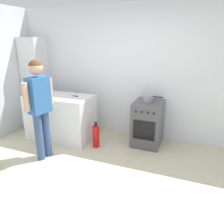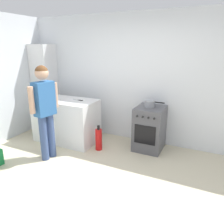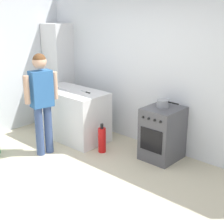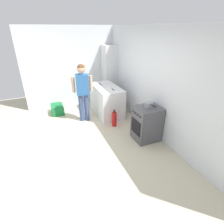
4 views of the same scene
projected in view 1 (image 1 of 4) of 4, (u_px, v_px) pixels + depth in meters
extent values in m
plane|color=beige|center=(96.00, 187.00, 3.03)|extent=(8.00, 8.00, 0.00)
cube|color=silver|center=(137.00, 74.00, 4.34)|extent=(6.00, 0.10, 2.60)
cube|color=silver|center=(61.00, 117.00, 4.42)|extent=(1.30, 0.70, 0.90)
cube|color=#4C4C51|center=(148.00, 123.00, 4.17)|extent=(0.53, 0.60, 0.85)
cube|color=black|center=(144.00, 130.00, 3.91)|extent=(0.40, 0.01, 0.36)
cylinder|color=black|center=(141.00, 103.00, 3.97)|extent=(0.17, 0.17, 0.01)
cylinder|color=black|center=(154.00, 105.00, 3.89)|extent=(0.17, 0.17, 0.01)
cylinder|color=black|center=(144.00, 100.00, 4.18)|extent=(0.17, 0.17, 0.01)
cylinder|color=black|center=(156.00, 101.00, 4.10)|extent=(0.17, 0.17, 0.01)
cylinder|color=black|center=(136.00, 112.00, 3.85)|extent=(0.04, 0.02, 0.04)
cylinder|color=black|center=(142.00, 112.00, 3.81)|extent=(0.04, 0.02, 0.04)
cylinder|color=black|center=(148.00, 113.00, 3.77)|extent=(0.04, 0.02, 0.04)
cylinder|color=black|center=(154.00, 114.00, 3.74)|extent=(0.04, 0.02, 0.04)
cylinder|color=gray|center=(148.00, 98.00, 4.04)|extent=(0.20, 0.20, 0.12)
cylinder|color=black|center=(158.00, 97.00, 3.96)|extent=(0.18, 0.02, 0.02)
cube|color=silver|center=(70.00, 95.00, 4.29)|extent=(0.14, 0.05, 0.01)
cube|color=black|center=(76.00, 96.00, 4.23)|extent=(0.11, 0.04, 0.01)
cube|color=silver|center=(49.00, 96.00, 4.27)|extent=(0.22, 0.05, 0.01)
cube|color=black|center=(42.00, 95.00, 4.32)|extent=(0.11, 0.03, 0.01)
cylinder|color=#384C7A|center=(39.00, 137.00, 3.62)|extent=(0.13, 0.13, 0.82)
cylinder|color=#384C7A|center=(47.00, 134.00, 3.75)|extent=(0.13, 0.13, 0.82)
cube|color=#2D609E|center=(39.00, 95.00, 3.47)|extent=(0.26, 0.37, 0.58)
cylinder|color=tan|center=(26.00, 97.00, 3.27)|extent=(0.09, 0.09, 0.44)
cylinder|color=tan|center=(50.00, 91.00, 3.65)|extent=(0.09, 0.09, 0.44)
sphere|color=tan|center=(36.00, 68.00, 3.33)|extent=(0.22, 0.22, 0.22)
sphere|color=brown|center=(35.00, 67.00, 3.33)|extent=(0.21, 0.21, 0.21)
cylinder|color=red|center=(96.00, 136.00, 4.12)|extent=(0.13, 0.13, 0.42)
cylinder|color=black|center=(96.00, 124.00, 4.04)|extent=(0.05, 0.05, 0.08)
cube|color=silver|center=(36.00, 83.00, 5.00)|extent=(0.48, 0.44, 2.00)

